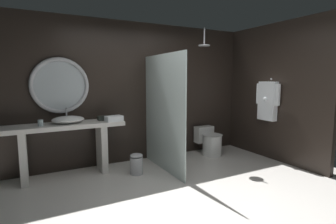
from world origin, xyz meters
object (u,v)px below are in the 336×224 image
vessel_sink (68,119)px  waste_bin (136,164)px  round_wall_mirror (60,86)px  folded_hand_towel (114,119)px  tumbler_cup (41,123)px  tissue_box (102,118)px  hanging_bathrobe (268,99)px  toilet (210,141)px  rain_shower_head (204,44)px

vessel_sink → waste_bin: (0.97, -0.46, -0.75)m
round_wall_mirror → waste_bin: size_ratio=2.64×
waste_bin → folded_hand_towel: size_ratio=1.26×
vessel_sink → tumbler_cup: bearing=-168.9°
tumbler_cup → folded_hand_towel: 1.10m
vessel_sink → tumbler_cup: vessel_sink is taller
tissue_box → folded_hand_towel: folded_hand_towel is taller
hanging_bathrobe → toilet: bearing=136.1°
rain_shower_head → hanging_bathrobe: (1.08, -0.60, -1.04)m
toilet → folded_hand_towel: bearing=-178.3°
round_wall_mirror → folded_hand_towel: round_wall_mirror is taller
tissue_box → hanging_bathrobe: bearing=-16.5°
tumbler_cup → folded_hand_towel: size_ratio=0.35×
tumbler_cup → hanging_bathrobe: (3.91, -0.79, 0.26)m
hanging_bathrobe → waste_bin: 2.76m
vessel_sink → rain_shower_head: bearing=-6.2°
tumbler_cup → toilet: 3.20m
tumbler_cup → tissue_box: (0.94, 0.09, -0.01)m
folded_hand_towel → tumbler_cup: bearing=175.2°
tumbler_cup → toilet: (3.13, -0.03, -0.64)m
hanging_bathrobe → waste_bin: size_ratio=2.34×
vessel_sink → toilet: vessel_sink is taller
waste_bin → folded_hand_towel: folded_hand_towel is taller
vessel_sink → folded_hand_towel: vessel_sink is taller
vessel_sink → rain_shower_head: rain_shower_head is taller
toilet → round_wall_mirror: bearing=173.4°
round_wall_mirror → folded_hand_towel: bearing=-26.6°
vessel_sink → waste_bin: 1.31m
tumbler_cup → folded_hand_towel: (1.10, -0.09, -0.00)m
rain_shower_head → waste_bin: 2.52m
vessel_sink → folded_hand_towel: 0.72m
vessel_sink → folded_hand_towel: (0.70, -0.17, -0.01)m
rain_shower_head → waste_bin: rain_shower_head is taller
tissue_box → round_wall_mirror: (-0.61, 0.20, 0.56)m
folded_hand_towel → waste_bin: bearing=-47.1°
tumbler_cup → round_wall_mirror: size_ratio=0.11×
tumbler_cup → waste_bin: 1.60m
folded_hand_towel → vessel_sink: bearing=166.2°
vessel_sink → rain_shower_head: size_ratio=1.52×
round_wall_mirror → hanging_bathrobe: 3.76m
rain_shower_head → tumbler_cup: bearing=176.2°
tumbler_cup → folded_hand_towel: tumbler_cup is taller
toilet → waste_bin: bearing=-168.6°
round_wall_mirror → vessel_sink: bearing=-71.4°
tumbler_cup → round_wall_mirror: (0.33, 0.29, 0.54)m
round_wall_mirror → toilet: (2.80, -0.32, -1.19)m
tissue_box → round_wall_mirror: round_wall_mirror is taller
tumbler_cup → hanging_bathrobe: size_ratio=0.12×
tumbler_cup → waste_bin: (1.37, -0.39, -0.74)m
rain_shower_head → waste_bin: size_ratio=0.94×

